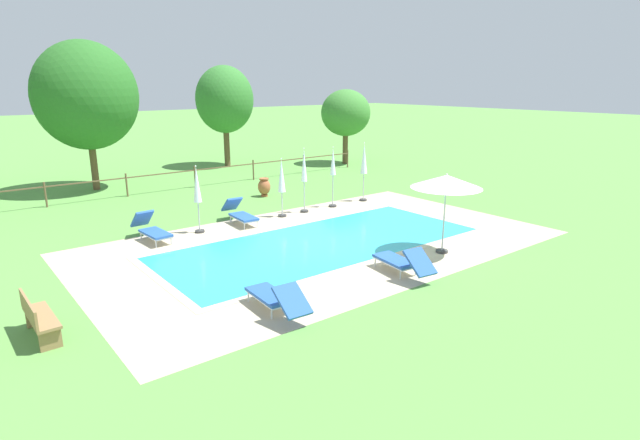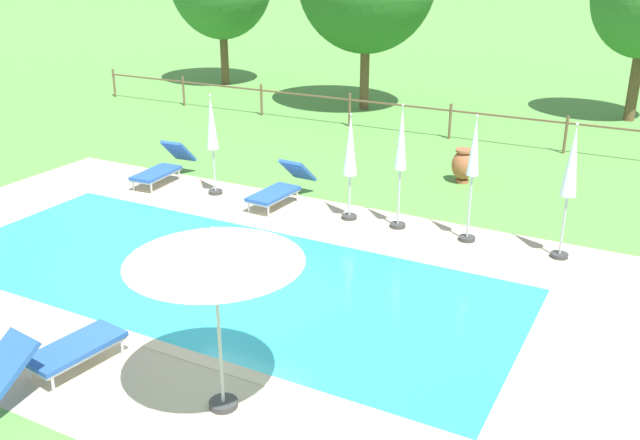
# 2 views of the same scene
# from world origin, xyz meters

# --- Properties ---
(ground_plane) EXTENTS (160.00, 160.00, 0.00)m
(ground_plane) POSITION_xyz_m (0.00, 0.00, 0.00)
(ground_plane) COLOR #599342
(pool_deck_paving) EXTENTS (14.71, 8.60, 0.01)m
(pool_deck_paving) POSITION_xyz_m (0.00, 0.00, 0.00)
(pool_deck_paving) COLOR #BCAD8E
(pool_deck_paving) RESTS_ON ground
(swimming_pool_water) EXTENTS (10.41, 4.30, 0.01)m
(swimming_pool_water) POSITION_xyz_m (0.00, 0.00, 0.01)
(swimming_pool_water) COLOR #2DB7C6
(swimming_pool_water) RESTS_ON ground
(pool_coping_rim) EXTENTS (10.89, 4.78, 0.01)m
(pool_coping_rim) POSITION_xyz_m (0.00, 0.00, 0.01)
(pool_coping_rim) COLOR beige
(pool_coping_rim) RESTS_ON ground
(sun_lounger_north_near_steps) EXTENTS (0.72, 2.00, 0.89)m
(sun_lounger_north_near_steps) POSITION_xyz_m (-0.91, 3.66, 0.38)
(sun_lounger_north_near_steps) COLOR #2856A8
(sun_lounger_north_near_steps) RESTS_ON ground
(sun_lounger_north_far) EXTENTS (0.73, 1.97, 0.92)m
(sun_lounger_north_far) POSITION_xyz_m (-4.19, 3.61, 0.38)
(sun_lounger_north_far) COLOR #2856A8
(sun_lounger_north_far) RESTS_ON ground
(sun_lounger_north_end) EXTENTS (0.86, 2.06, 0.84)m
(sun_lounger_north_end) POSITION_xyz_m (-0.05, -3.48, 0.37)
(sun_lounger_north_end) COLOR #2856A8
(sun_lounger_north_end) RESTS_ON ground
(patio_umbrella_open_foreground) EXTENTS (2.08, 2.08, 2.41)m
(patio_umbrella_open_foreground) POSITION_xyz_m (2.24, -2.98, 2.17)
(patio_umbrella_open_foreground) COLOR #383838
(patio_umbrella_open_foreground) RESTS_ON ground
(patio_umbrella_closed_row_west) EXTENTS (0.32, 0.32, 2.54)m
(patio_umbrella_closed_row_west) POSITION_xyz_m (1.91, 3.56, 1.64)
(patio_umbrella_closed_row_west) COLOR #383838
(patio_umbrella_closed_row_west) RESTS_ON ground
(patio_umbrella_closed_row_mid_west) EXTENTS (0.32, 0.32, 2.53)m
(patio_umbrella_closed_row_mid_west) POSITION_xyz_m (5.09, 3.58, 1.69)
(patio_umbrella_closed_row_mid_west) COLOR #383838
(patio_umbrella_closed_row_mid_west) RESTS_ON ground
(patio_umbrella_closed_row_centre) EXTENTS (0.32, 0.32, 2.49)m
(patio_umbrella_closed_row_centre) POSITION_xyz_m (3.36, 3.55, 1.63)
(patio_umbrella_closed_row_centre) COLOR #383838
(patio_umbrella_closed_row_centre) RESTS_ON ground
(patio_umbrella_closed_row_mid_east) EXTENTS (0.32, 0.32, 2.31)m
(patio_umbrella_closed_row_mid_east) POSITION_xyz_m (-2.58, 3.50, 1.51)
(patio_umbrella_closed_row_mid_east) COLOR #383838
(patio_umbrella_closed_row_mid_east) RESTS_ON ground
(patio_umbrella_closed_row_east) EXTENTS (0.32, 0.32, 2.25)m
(patio_umbrella_closed_row_east) POSITION_xyz_m (0.84, 3.53, 1.46)
(patio_umbrella_closed_row_east) COLOR #383838
(patio_umbrella_closed_row_east) RESTS_ON ground
(terracotta_urn_near_fence) EXTENTS (0.56, 0.56, 0.83)m
(terracotta_urn_near_fence) POSITION_xyz_m (2.20, 6.98, 0.44)
(terracotta_urn_near_fence) COLOR #A85B38
(terracotta_urn_near_fence) RESTS_ON ground
(perimeter_fence) EXTENTS (23.04, 0.08, 1.05)m
(perimeter_fence) POSITION_xyz_m (-1.01, 10.76, 0.69)
(perimeter_fence) COLOR brown
(perimeter_fence) RESTS_ON ground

